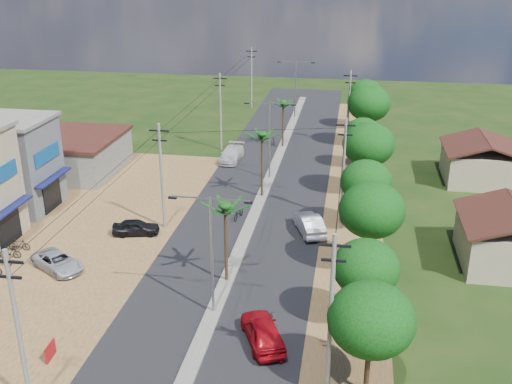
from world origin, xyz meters
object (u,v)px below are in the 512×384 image
car_red_near (263,332)px  car_parked_silver (58,262)px  car_silver_mid (309,224)px  car_parked_dark (136,228)px  roadside_sign (50,351)px  moto_rider_east (267,322)px  car_white_far (231,154)px

car_red_near → car_parked_silver: bearing=-44.8°
car_silver_mid → car_parked_dark: (-13.85, -2.69, -0.15)m
car_parked_silver → roadside_sign: (4.40, -9.70, -0.12)m
car_parked_silver → car_parked_dark: car_parked_dark is taller
car_red_near → car_parked_dark: car_red_near is taller
car_silver_mid → car_parked_dark: 14.11m
moto_rider_east → car_white_far: bearing=-58.9°
car_parked_dark → roadside_sign: 16.29m
car_red_near → car_parked_dark: 17.89m
car_red_near → roadside_sign: (-11.57, -3.40, -0.30)m
roadside_sign → car_parked_silver: bearing=111.7°
car_silver_mid → roadside_sign: 22.99m
car_silver_mid → roadside_sign: size_ratio=3.97×
car_parked_silver → moto_rider_east: car_parked_silver is taller
car_silver_mid → moto_rider_east: (-1.44, -13.99, -0.35)m
car_red_near → car_parked_dark: (-12.42, 12.87, -0.16)m
car_silver_mid → car_parked_dark: size_ratio=1.27×
car_parked_silver → roadside_sign: bearing=-124.1°
moto_rider_east → roadside_sign: size_ratio=1.39×
car_parked_dark → car_silver_mid: bearing=-91.9°
car_red_near → roadside_sign: car_red_near is taller
car_silver_mid → car_white_far: bearing=-80.3°
car_silver_mid → car_parked_silver: 19.71m
car_parked_silver → car_red_near: bearing=-80.1°
car_parked_silver → roadside_sign: car_parked_silver is taller
car_parked_silver → car_parked_dark: 7.46m
car_red_near → roadside_sign: size_ratio=3.89×
car_parked_dark → roadside_sign: car_parked_dark is taller
car_silver_mid → car_parked_dark: bearing=-9.4°
car_white_far → car_red_near: bearing=-72.7°
car_red_near → moto_rider_east: (-0.01, 1.57, -0.36)m
car_red_near → car_parked_dark: size_ratio=1.24×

